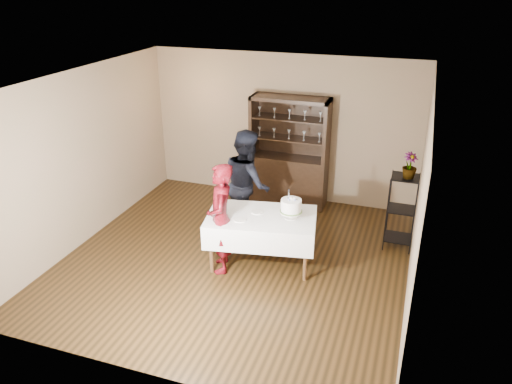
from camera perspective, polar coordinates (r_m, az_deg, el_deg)
floor at (r=7.63m, az=-2.34°, el=-7.69°), size 5.00×5.00×0.00m
ceiling at (r=6.62m, az=-2.74°, el=12.60°), size 5.00×5.00×0.00m
back_wall at (r=9.26m, az=3.09°, el=7.31°), size 5.00×0.02×2.70m
wall_left at (r=8.21m, az=-19.07°, el=3.77°), size 0.02×5.00×2.70m
wall_right at (r=6.60m, az=18.17°, el=-1.01°), size 0.02×5.00×2.70m
china_hutch at (r=9.20m, az=3.77°, el=2.67°), size 1.40×0.48×2.00m
plant_etagere at (r=7.98m, az=16.27°, el=-1.88°), size 0.42×0.42×1.20m
cake_table at (r=7.26m, az=0.62°, el=-4.03°), size 1.71×1.22×0.78m
woman at (r=7.04m, az=-4.04°, el=-3.05°), size 0.58×0.70×1.63m
man at (r=7.96m, az=-1.01°, el=0.96°), size 1.04×1.09×1.78m
cake at (r=7.05m, az=4.04°, el=-1.68°), size 0.36×0.36×0.45m
plate_near at (r=7.05m, az=-1.84°, el=-3.18°), size 0.24×0.24×0.01m
plate_far at (r=7.27m, az=0.13°, el=-2.29°), size 0.18×0.18×0.01m
potted_plant at (r=7.67m, az=17.16°, el=2.89°), size 0.30×0.30×0.39m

